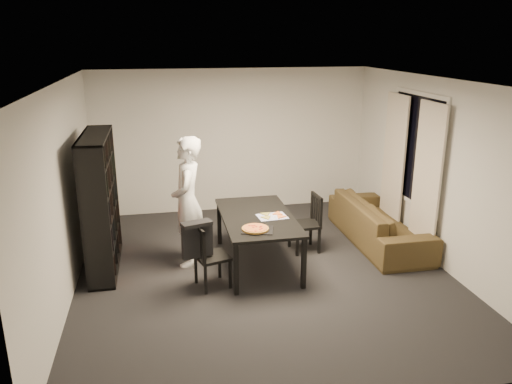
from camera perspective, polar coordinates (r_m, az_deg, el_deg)
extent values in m
cube|color=black|center=(7.03, 0.85, -9.06)|extent=(5.00, 5.50, 0.01)
cube|color=white|center=(6.32, 0.96, 12.57)|extent=(5.00, 5.50, 0.01)
cube|color=silver|center=(9.19, -2.74, 5.85)|extent=(5.00, 0.01, 2.60)
cube|color=silver|center=(4.09, 9.16, -9.41)|extent=(5.00, 0.01, 2.60)
cube|color=silver|center=(6.52, -21.10, -0.10)|extent=(0.01, 5.50, 2.60)
cube|color=silver|center=(7.48, 19.99, 2.14)|extent=(0.01, 5.50, 2.60)
cube|color=black|center=(7.93, 17.85, 4.67)|extent=(0.02, 1.40, 1.60)
cube|color=white|center=(7.93, 17.82, 4.66)|extent=(0.03, 1.52, 1.72)
cube|color=beige|center=(7.53, 18.91, 1.17)|extent=(0.03, 0.70, 2.25)
cube|color=beige|center=(8.41, 15.44, 3.12)|extent=(0.03, 0.70, 2.25)
cube|color=black|center=(7.14, -17.33, -1.21)|extent=(0.35, 1.50, 1.90)
cube|color=black|center=(6.98, 0.16, -2.88)|extent=(0.98, 1.76, 0.04)
cube|color=black|center=(6.30, -2.29, -8.84)|extent=(0.06, 0.06, 0.69)
cube|color=black|center=(6.48, 5.48, -8.14)|extent=(0.06, 0.06, 0.69)
cube|color=black|center=(7.81, -4.22, -3.55)|extent=(0.06, 0.06, 0.69)
cube|color=black|center=(7.96, 2.08, -3.12)|extent=(0.06, 0.06, 0.69)
cube|color=black|center=(6.51, -5.01, -7.39)|extent=(0.49, 0.49, 0.04)
cube|color=black|center=(6.36, -6.56, -5.79)|extent=(0.15, 0.39, 0.43)
cube|color=black|center=(6.29, -6.62, -4.16)|extent=(0.13, 0.37, 0.05)
cube|color=black|center=(6.53, -2.97, -9.38)|extent=(0.04, 0.04, 0.39)
cube|color=black|center=(6.81, -4.19, -8.22)|extent=(0.04, 0.04, 0.39)
cube|color=black|center=(6.41, -5.78, -9.98)|extent=(0.04, 0.04, 0.39)
cube|color=black|center=(6.69, -6.89, -8.77)|extent=(0.04, 0.04, 0.39)
cube|color=black|center=(7.57, 5.57, -3.72)|extent=(0.44, 0.44, 0.04)
cube|color=black|center=(7.56, 6.92, -1.90)|extent=(0.07, 0.41, 0.44)
cube|color=black|center=(7.49, 6.98, -0.47)|extent=(0.06, 0.39, 0.05)
cube|color=black|center=(7.75, 3.85, -4.91)|extent=(0.04, 0.04, 0.40)
cube|color=black|center=(7.44, 4.74, -5.88)|extent=(0.04, 0.04, 0.40)
cube|color=black|center=(7.86, 6.26, -4.64)|extent=(0.04, 0.04, 0.40)
cube|color=black|center=(7.56, 7.23, -5.58)|extent=(0.04, 0.04, 0.40)
cube|color=black|center=(6.35, -6.73, -5.62)|extent=(0.40, 0.18, 0.43)
cube|color=black|center=(6.26, -6.81, -3.62)|extent=(0.41, 0.27, 0.05)
imported|color=silver|center=(7.02, -7.83, -1.13)|extent=(0.53, 0.73, 1.85)
cube|color=black|center=(6.46, 0.18, -4.33)|extent=(0.47, 0.42, 0.01)
cylinder|color=olive|center=(6.45, -0.07, -4.22)|extent=(0.35, 0.35, 0.02)
cylinder|color=orange|center=(6.44, -0.07, -4.09)|extent=(0.31, 0.31, 0.01)
cube|color=white|center=(6.94, 1.85, -2.82)|extent=(0.43, 0.34, 0.01)
imported|color=#382A16|center=(8.12, 13.86, -3.35)|extent=(0.88, 2.25, 0.66)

